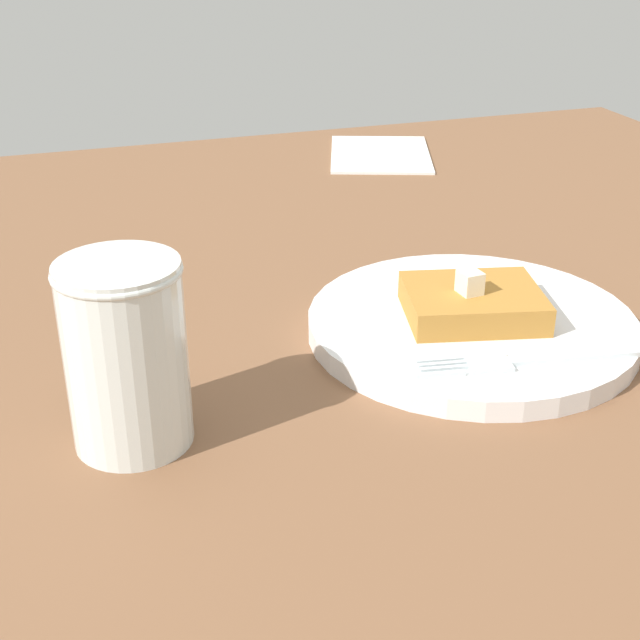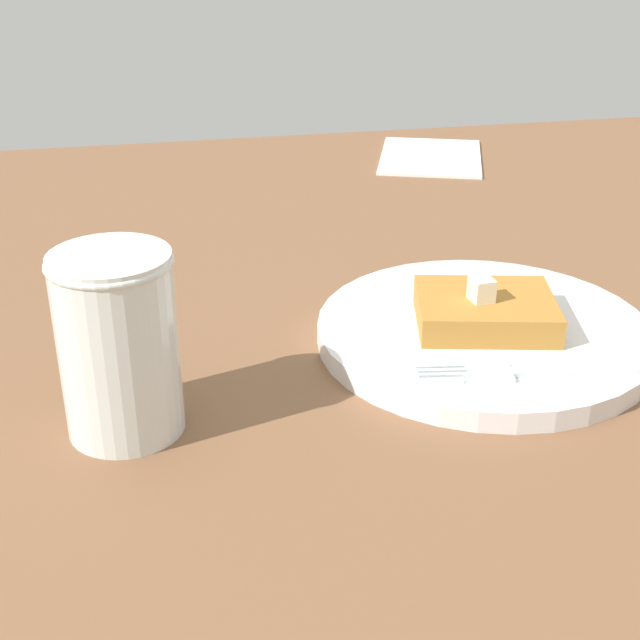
{
  "view_description": "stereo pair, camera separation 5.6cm",
  "coord_description": "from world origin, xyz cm",
  "px_view_note": "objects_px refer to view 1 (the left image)",
  "views": [
    {
      "loc": [
        53.74,
        -22.33,
        32.24
      ],
      "look_at": [
        5.56,
        -6.62,
        7.11
      ],
      "focal_mm": 50.0,
      "sensor_mm": 36.0,
      "label": 1
    },
    {
      "loc": [
        55.19,
        -16.87,
        32.24
      ],
      "look_at": [
        5.56,
        -6.62,
        7.11
      ],
      "focal_mm": 50.0,
      "sensor_mm": 36.0,
      "label": 2
    }
  ],
  "objects_px": {
    "fork": "(523,361)",
    "napkin": "(380,154)",
    "syrup_jar": "(127,362)",
    "plate": "(471,324)"
  },
  "relations": [
    {
      "from": "plate",
      "to": "syrup_jar",
      "type": "relative_size",
      "value": 2.1
    },
    {
      "from": "napkin",
      "to": "syrup_jar",
      "type": "bearing_deg",
      "value": -34.85
    },
    {
      "from": "plate",
      "to": "fork",
      "type": "xyz_separation_m",
      "value": [
        0.07,
        -0.0,
        0.01
      ]
    },
    {
      "from": "fork",
      "to": "napkin",
      "type": "relative_size",
      "value": 1.03
    },
    {
      "from": "fork",
      "to": "syrup_jar",
      "type": "xyz_separation_m",
      "value": [
        -0.01,
        -0.25,
        0.03
      ]
    },
    {
      "from": "fork",
      "to": "napkin",
      "type": "xyz_separation_m",
      "value": [
        -0.53,
        0.11,
        -0.02
      ]
    },
    {
      "from": "syrup_jar",
      "to": "fork",
      "type": "bearing_deg",
      "value": 87.01
    },
    {
      "from": "syrup_jar",
      "to": "napkin",
      "type": "bearing_deg",
      "value": 145.15
    },
    {
      "from": "plate",
      "to": "napkin",
      "type": "relative_size",
      "value": 1.52
    },
    {
      "from": "fork",
      "to": "syrup_jar",
      "type": "relative_size",
      "value": 1.43
    }
  ]
}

